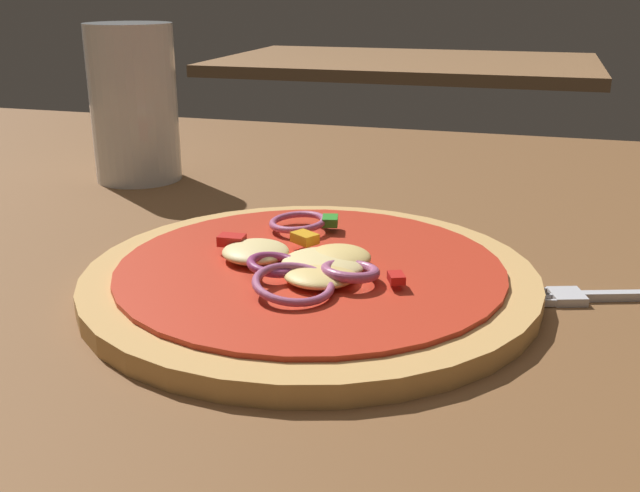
% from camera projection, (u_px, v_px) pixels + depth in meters
% --- Properties ---
extents(dining_table, '(1.33, 1.00, 0.03)m').
position_uv_depth(dining_table, '(277.00, 295.00, 0.46)').
color(dining_table, brown).
rests_on(dining_table, ground).
extents(pizza, '(0.26, 0.26, 0.03)m').
position_uv_depth(pizza, '(310.00, 276.00, 0.43)').
color(pizza, tan).
rests_on(pizza, dining_table).
extents(fork, '(0.17, 0.07, 0.00)m').
position_uv_depth(fork, '(622.00, 296.00, 0.42)').
color(fork, silver).
rests_on(fork, dining_table).
extents(beer_glass, '(0.08, 0.08, 0.14)m').
position_uv_depth(beer_glass, '(134.00, 109.00, 0.66)').
color(beer_glass, silver).
rests_on(beer_glass, dining_table).
extents(background_table, '(0.88, 0.57, 0.03)m').
position_uv_depth(background_table, '(407.00, 64.00, 1.77)').
color(background_table, brown).
rests_on(background_table, ground).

